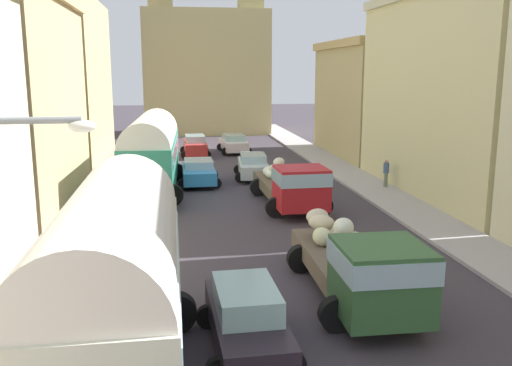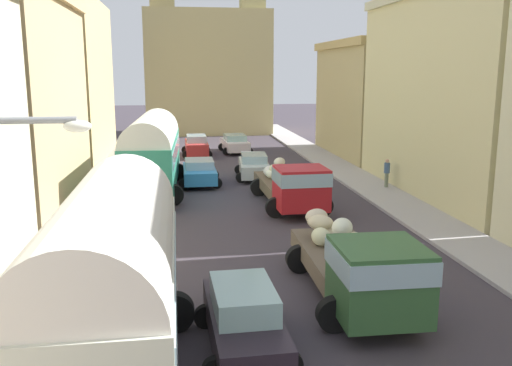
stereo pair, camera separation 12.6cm
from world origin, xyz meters
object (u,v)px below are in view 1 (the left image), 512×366
(car_1, at_px, (234,143))
(car_2, at_px, (246,319))
(cargo_truck_1, at_px, (292,184))
(car_0, at_px, (253,166))
(streetlamp_near, at_px, (3,256))
(car_4, at_px, (195,146))
(pedestrian_0, at_px, (386,172))
(parked_bus_0, at_px, (116,280))
(cargo_truck_0, at_px, (361,265))
(car_3, at_px, (199,172))
(parked_bus_1, at_px, (152,150))

(car_1, xyz_separation_m, car_2, (-3.13, -31.61, 0.04))
(cargo_truck_1, bearing_deg, car_0, 95.32)
(streetlamp_near, bearing_deg, car_4, 82.60)
(pedestrian_0, bearing_deg, parked_bus_0, -125.23)
(car_2, height_order, car_4, car_4)
(cargo_truck_1, height_order, pedestrian_0, cargo_truck_1)
(cargo_truck_0, xyz_separation_m, car_1, (-0.29, 29.67, -0.46))
(car_2, distance_m, car_3, 19.47)
(pedestrian_0, bearing_deg, car_4, 125.75)
(car_4, bearing_deg, cargo_truck_1, -77.46)
(parked_bus_0, height_order, cargo_truck_1, parked_bus_0)
(car_0, height_order, streetlamp_near, streetlamp_near)
(streetlamp_near, bearing_deg, cargo_truck_0, 32.23)
(cargo_truck_0, bearing_deg, parked_bus_0, -152.43)
(cargo_truck_1, xyz_separation_m, car_1, (-0.74, 18.58, -0.44))
(cargo_truck_0, bearing_deg, car_1, 90.55)
(cargo_truck_1, distance_m, car_1, 18.60)
(car_0, relative_size, streetlamp_near, 0.76)
(car_1, relative_size, car_4, 0.98)
(car_4, xyz_separation_m, pedestrian_0, (9.85, -13.68, 0.16))
(parked_bus_0, xyz_separation_m, streetlamp_near, (-1.53, -1.63, 1.14))
(parked_bus_0, bearing_deg, car_1, 79.87)
(car_3, bearing_deg, pedestrian_0, -15.90)
(parked_bus_0, relative_size, cargo_truck_1, 1.08)
(car_0, bearing_deg, cargo_truck_1, -84.68)
(car_0, bearing_deg, car_4, 108.24)
(cargo_truck_1, xyz_separation_m, streetlamp_near, (-8.15, -15.94, 2.33))
(car_1, relative_size, car_3, 1.03)
(streetlamp_near, bearing_deg, parked_bus_1, 85.70)
(cargo_truck_1, relative_size, car_4, 1.72)
(parked_bus_1, bearing_deg, car_0, 27.42)
(cargo_truck_0, distance_m, car_1, 29.67)
(parked_bus_1, xyz_separation_m, car_4, (2.75, 12.47, -1.48))
(cargo_truck_0, height_order, car_2, cargo_truck_0)
(cargo_truck_1, distance_m, car_4, 17.68)
(car_3, relative_size, pedestrian_0, 2.45)
(car_0, xyz_separation_m, streetlamp_near, (-7.42, -23.77, 2.76))
(pedestrian_0, bearing_deg, car_2, -120.76)
(car_3, xyz_separation_m, pedestrian_0, (10.08, -2.87, 0.23))
(parked_bus_0, bearing_deg, cargo_truck_0, 27.57)
(car_1, xyz_separation_m, streetlamp_near, (-7.41, -34.52, 2.77))
(parked_bus_1, distance_m, car_1, 15.06)
(cargo_truck_0, relative_size, car_3, 1.70)
(parked_bus_0, xyz_separation_m, pedestrian_0, (12.63, 17.88, -1.41))
(cargo_truck_1, distance_m, car_2, 13.60)
(parked_bus_0, height_order, streetlamp_near, streetlamp_near)
(parked_bus_1, relative_size, streetlamp_near, 1.75)
(parked_bus_0, xyz_separation_m, cargo_truck_0, (6.16, 3.22, -1.18))
(cargo_truck_0, xyz_separation_m, pedestrian_0, (6.46, 14.66, -0.24))
(parked_bus_1, height_order, car_1, parked_bus_1)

